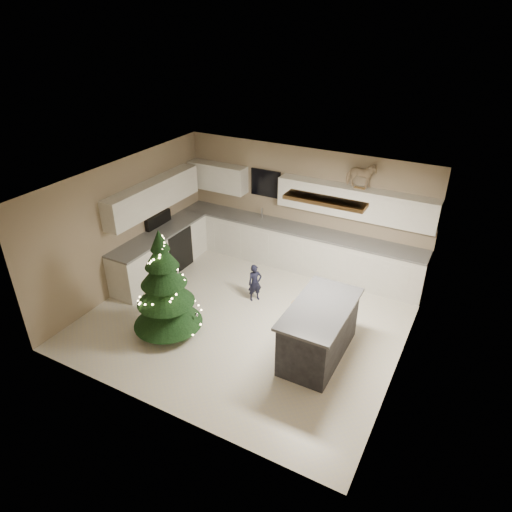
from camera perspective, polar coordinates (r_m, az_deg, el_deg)
name	(u,v)px	position (r m, az deg, el deg)	size (l,w,h in m)	color
ground_plane	(247,318)	(8.56, -1.12, -7.76)	(5.50, 5.50, 0.00)	beige
room_shell	(247,234)	(7.64, -1.09, 2.79)	(5.52, 5.02, 2.61)	gray
cabinetry	(247,237)	(9.77, -1.10, 2.44)	(5.50, 3.20, 2.00)	silver
island	(319,331)	(7.54, 7.87, -9.27)	(0.90, 1.70, 0.95)	black
bar_stool	(301,312)	(7.91, 5.59, -6.97)	(0.34, 0.34, 0.65)	olive
christmas_tree	(165,292)	(7.93, -11.29, -4.46)	(1.25, 1.21, 1.99)	#3F2816
toddler	(255,283)	(8.85, -0.14, -3.37)	(0.28, 0.18, 0.77)	black
rocking_horse	(361,175)	(9.04, 12.99, 9.78)	(0.61, 0.37, 0.50)	olive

